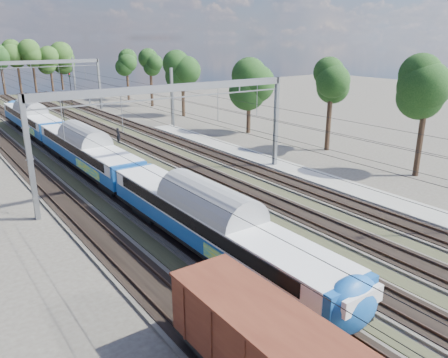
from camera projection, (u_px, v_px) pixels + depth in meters
track_bed at (110, 153)px, 49.69m from camera, size 21.00×130.00×0.34m
platform at (358, 191)px, 37.04m from camera, size 3.00×70.00×0.30m
catenary at (85, 90)px, 53.86m from camera, size 25.65×130.00×9.00m
tree_belt at (44, 60)px, 88.59m from camera, size 40.29×101.66×12.32m
emu_train at (87, 146)px, 41.92m from camera, size 3.07×64.88×4.49m
worker at (118, 136)px, 54.22m from camera, size 0.59×0.80×2.01m
signal_near at (63, 106)px, 62.31m from camera, size 0.33×0.30×5.19m
signal_far at (70, 85)px, 85.46m from camera, size 0.40×0.36×6.08m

